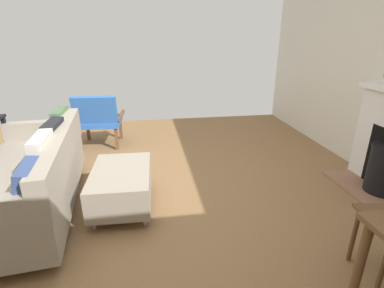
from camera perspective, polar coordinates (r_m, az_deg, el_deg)
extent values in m
cube|color=olive|center=(3.10, -10.24, -10.37)|extent=(5.58, 5.81, 0.01)
cube|color=#93664C|center=(3.59, 31.35, -8.39)|extent=(0.36, 1.05, 0.03)
cylinder|color=#B2B2B7|center=(3.98, -31.37, -5.10)|extent=(0.04, 0.04, 0.10)
cylinder|color=#B2B2B7|center=(3.83, -21.88, -4.41)|extent=(0.04, 0.04, 0.10)
cylinder|color=#B2B2B7|center=(2.48, -25.92, -19.97)|extent=(0.04, 0.04, 0.10)
cube|color=gray|center=(3.10, -30.07, -7.30)|extent=(1.01, 1.95, 0.34)
cube|color=gray|center=(2.89, -24.53, -1.01)|extent=(0.32, 1.89, 0.32)
cube|color=gray|center=(3.80, -27.70, 2.53)|extent=(0.79, 0.20, 0.21)
cube|color=#4C6B47|center=(3.59, -24.39, 3.30)|extent=(0.13, 0.39, 0.39)
cube|color=black|center=(3.09, -25.84, 0.47)|extent=(0.15, 0.40, 0.41)
cube|color=beige|center=(2.69, -27.40, -2.61)|extent=(0.14, 0.41, 0.40)
cube|color=#334775|center=(2.29, -29.55, -7.70)|extent=(0.19, 0.36, 0.36)
cylinder|color=#B2B2B7|center=(3.29, -16.73, -8.07)|extent=(0.03, 0.03, 0.09)
cylinder|color=#B2B2B7|center=(2.73, -18.88, -14.84)|extent=(0.03, 0.03, 0.09)
cylinder|color=#B2B2B7|center=(3.24, -9.03, -7.85)|extent=(0.03, 0.03, 0.09)
cylinder|color=#B2B2B7|center=(2.67, -9.37, -14.75)|extent=(0.03, 0.03, 0.09)
cube|color=gray|center=(2.87, -13.80, -7.78)|extent=(0.57, 0.86, 0.30)
cube|color=brown|center=(4.76, -14.00, 3.02)|extent=(0.05, 0.05, 0.35)
cube|color=brown|center=(4.86, -19.96, 2.73)|extent=(0.05, 0.05, 0.35)
cube|color=brown|center=(4.32, -14.79, 1.09)|extent=(0.05, 0.05, 0.35)
cube|color=brown|center=(4.43, -21.31, 0.82)|extent=(0.05, 0.05, 0.35)
cube|color=#2D60B2|center=(4.53, -17.79, 4.31)|extent=(0.63, 0.59, 0.08)
cube|color=#2D60B2|center=(4.23, -18.77, 6.40)|extent=(0.61, 0.18, 0.40)
cube|color=brown|center=(4.45, -13.87, 5.63)|extent=(0.07, 0.53, 0.04)
cube|color=brown|center=(4.58, -21.85, 5.16)|extent=(0.07, 0.53, 0.04)
cube|color=black|center=(3.97, -32.51, -0.50)|extent=(0.04, 0.04, 0.72)
cylinder|color=brown|center=(1.94, 29.90, -21.82)|extent=(0.05, 0.05, 0.71)
cylinder|color=brown|center=(2.48, 29.50, -15.53)|extent=(0.04, 0.04, 0.45)
cylinder|color=brown|center=(2.27, 33.65, -20.00)|extent=(0.04, 0.04, 0.45)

